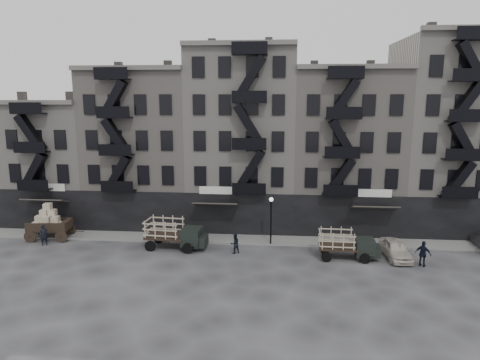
# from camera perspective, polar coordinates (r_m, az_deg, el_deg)

# --- Properties ---
(ground) EXTENTS (140.00, 140.00, 0.00)m
(ground) POSITION_cam_1_polar(r_m,az_deg,el_deg) (35.41, -0.89, -9.98)
(ground) COLOR #38383A
(ground) RESTS_ON ground
(sidewalk) EXTENTS (55.00, 2.50, 0.15)m
(sidewalk) POSITION_cam_1_polar(r_m,az_deg,el_deg) (38.90, -0.34, -7.89)
(sidewalk) COLOR slate
(sidewalk) RESTS_ON ground
(building_west) EXTENTS (10.00, 11.35, 13.20)m
(building_west) POSITION_cam_1_polar(r_m,az_deg,el_deg) (49.10, -23.62, 2.30)
(building_west) COLOR #A39F96
(building_west) RESTS_ON ground
(building_midwest) EXTENTS (10.00, 11.35, 16.20)m
(building_midwest) POSITION_cam_1_polar(r_m,az_deg,el_deg) (45.02, -12.46, 4.18)
(building_midwest) COLOR gray
(building_midwest) RESTS_ON ground
(building_center) EXTENTS (10.00, 11.35, 18.20)m
(building_center) POSITION_cam_1_polar(r_m,az_deg,el_deg) (43.03, 0.37, 5.47)
(building_center) COLOR #A39F96
(building_center) RESTS_ON ground
(building_mideast) EXTENTS (10.00, 11.35, 16.20)m
(building_mideast) POSITION_cam_1_polar(r_m,az_deg,el_deg) (43.54, 13.64, 3.90)
(building_mideast) COLOR gray
(building_mideast) RESTS_ON ground
(building_east) EXTENTS (10.00, 11.35, 19.20)m
(building_east) POSITION_cam_1_polar(r_m,az_deg,el_deg) (46.00, 26.18, 5.33)
(building_east) COLOR #A39F96
(building_east) RESTS_ON ground
(lamp_post) EXTENTS (0.36, 0.36, 4.28)m
(lamp_post) POSITION_cam_1_polar(r_m,az_deg,el_deg) (36.85, 4.16, -4.59)
(lamp_post) COLOR black
(lamp_post) RESTS_ON ground
(horse) EXTENTS (2.05, 1.26, 1.61)m
(horse) POSITION_cam_1_polar(r_m,az_deg,el_deg) (43.31, -25.82, -6.02)
(horse) COLOR beige
(horse) RESTS_ON ground
(wagon) EXTENTS (3.99, 2.39, 3.24)m
(wagon) POSITION_cam_1_polar(r_m,az_deg,el_deg) (42.32, -24.22, -4.80)
(wagon) COLOR black
(wagon) RESTS_ON ground
(stake_truck_west) EXTENTS (5.33, 2.54, 2.60)m
(stake_truck_west) POSITION_cam_1_polar(r_m,az_deg,el_deg) (36.82, -8.76, -6.82)
(stake_truck_west) COLOR black
(stake_truck_west) RESTS_ON ground
(stake_truck_east) EXTENTS (4.77, 2.11, 2.36)m
(stake_truck_east) POSITION_cam_1_polar(r_m,az_deg,el_deg) (35.27, 14.09, -8.09)
(stake_truck_east) COLOR black
(stake_truck_east) RESTS_ON ground
(car_east) EXTENTS (2.00, 4.40, 1.46)m
(car_east) POSITION_cam_1_polar(r_m,az_deg,el_deg) (36.78, 20.03, -8.64)
(car_east) COLOR beige
(car_east) RESTS_ON ground
(pedestrian_west) EXTENTS (0.82, 0.78, 1.88)m
(pedestrian_west) POSITION_cam_1_polar(r_m,az_deg,el_deg) (41.04, -24.68, -6.64)
(pedestrian_west) COLOR black
(pedestrian_west) RESTS_ON ground
(pedestrian_mid) EXTENTS (1.01, 0.96, 1.65)m
(pedestrian_mid) POSITION_cam_1_polar(r_m,az_deg,el_deg) (35.54, -0.70, -8.47)
(pedestrian_mid) COLOR black
(pedestrian_mid) RESTS_ON ground
(policeman) EXTENTS (1.24, 1.06, 1.99)m
(policeman) POSITION_cam_1_polar(r_m,az_deg,el_deg) (35.70, 23.23, -9.04)
(policeman) COLOR black
(policeman) RESTS_ON ground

